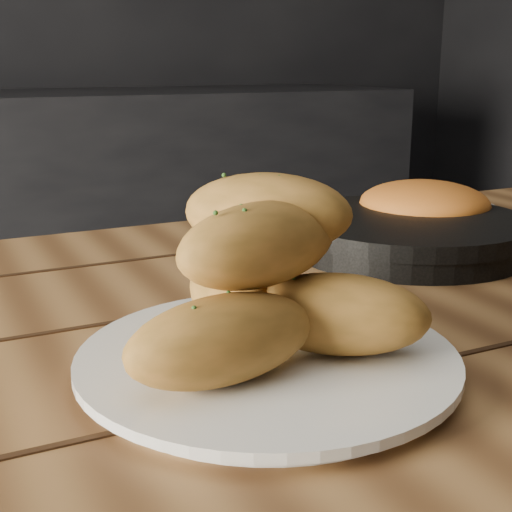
{
  "coord_description": "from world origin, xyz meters",
  "views": [
    {
      "loc": [
        -0.01,
        -0.39,
        0.99
      ],
      "look_at": [
        0.22,
        0.08,
        0.84
      ],
      "focal_mm": 50.0,
      "sensor_mm": 36.0,
      "label": 1
    }
  ],
  "objects_px": {
    "plate": "(267,362)",
    "table": "(337,421)",
    "skillet": "(409,233)",
    "bowl": "(424,212)",
    "bread_rolls": "(264,282)"
  },
  "relations": [
    {
      "from": "plate",
      "to": "bread_rolls",
      "type": "relative_size",
      "value": 1.17
    },
    {
      "from": "bread_rolls",
      "to": "skillet",
      "type": "distance_m",
      "value": 0.42
    },
    {
      "from": "bread_rolls",
      "to": "bowl",
      "type": "xyz_separation_m",
      "value": [
        0.4,
        0.31,
        -0.04
      ]
    },
    {
      "from": "table",
      "to": "bread_rolls",
      "type": "distance_m",
      "value": 0.21
    },
    {
      "from": "plate",
      "to": "table",
      "type": "bearing_deg",
      "value": 29.94
    },
    {
      "from": "plate",
      "to": "bowl",
      "type": "xyz_separation_m",
      "value": [
        0.4,
        0.31,
        0.02
      ]
    },
    {
      "from": "plate",
      "to": "bowl",
      "type": "relative_size",
      "value": 1.41
    },
    {
      "from": "table",
      "to": "skillet",
      "type": "distance_m",
      "value": 0.32
    },
    {
      "from": "table",
      "to": "skillet",
      "type": "xyz_separation_m",
      "value": [
        0.22,
        0.19,
        0.12
      ]
    },
    {
      "from": "skillet",
      "to": "bowl",
      "type": "distance_m",
      "value": 0.09
    },
    {
      "from": "table",
      "to": "plate",
      "type": "distance_m",
      "value": 0.16
    },
    {
      "from": "table",
      "to": "skillet",
      "type": "height_order",
      "value": "skillet"
    },
    {
      "from": "plate",
      "to": "bread_rolls",
      "type": "bearing_deg",
      "value": 117.07
    },
    {
      "from": "bread_rolls",
      "to": "bowl",
      "type": "distance_m",
      "value": 0.51
    },
    {
      "from": "plate",
      "to": "bowl",
      "type": "distance_m",
      "value": 0.51
    }
  ]
}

